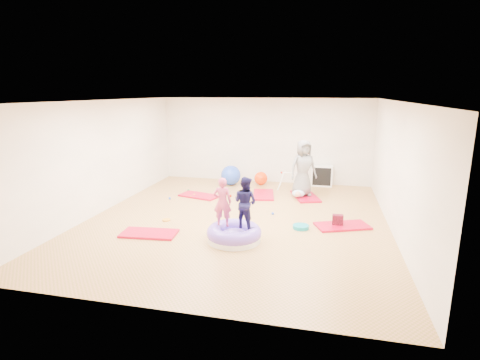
# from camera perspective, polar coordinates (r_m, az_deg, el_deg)

# --- Properties ---
(room) EXTENTS (7.01, 8.01, 2.81)m
(room) POSITION_cam_1_polar(r_m,az_deg,el_deg) (8.72, -0.44, 2.75)
(room) COLOR tan
(room) RESTS_ON ground
(gym_mat_front_left) EXTENTS (1.23, 0.70, 0.05)m
(gym_mat_front_left) POSITION_cam_1_polar(r_m,az_deg,el_deg) (8.37, -13.68, -7.92)
(gym_mat_front_left) COLOR #B2072E
(gym_mat_front_left) RESTS_ON ground
(gym_mat_mid_left) EXTENTS (1.25, 0.84, 0.05)m
(gym_mat_mid_left) POSITION_cam_1_polar(r_m,az_deg,el_deg) (11.05, -6.23, -2.38)
(gym_mat_mid_left) COLOR #B2072E
(gym_mat_mid_left) RESTS_ON ground
(gym_mat_center_back) EXTENTS (0.77, 1.25, 0.05)m
(gym_mat_center_back) POSITION_cam_1_polar(r_m,az_deg,el_deg) (11.11, 3.59, -2.24)
(gym_mat_center_back) COLOR #B2072E
(gym_mat_center_back) RESTS_ON ground
(gym_mat_right) EXTENTS (1.32, 1.00, 0.05)m
(gym_mat_right) POSITION_cam_1_polar(r_m,az_deg,el_deg) (8.88, 15.33, -6.76)
(gym_mat_right) COLOR #B2072E
(gym_mat_right) RESTS_ON ground
(gym_mat_rear_right) EXTENTS (0.97, 1.36, 0.05)m
(gym_mat_rear_right) POSITION_cam_1_polar(r_m,az_deg,el_deg) (11.07, 9.92, -2.47)
(gym_mat_rear_right) COLOR #B2072E
(gym_mat_rear_right) RESTS_ON ground
(inflatable_cushion) EXTENTS (1.14, 1.14, 0.36)m
(inflatable_cushion) POSITION_cam_1_polar(r_m,az_deg,el_deg) (7.78, -0.91, -8.26)
(inflatable_cushion) COLOR white
(inflatable_cushion) RESTS_ON ground
(child_pink) EXTENTS (0.40, 0.29, 1.03)m
(child_pink) POSITION_cam_1_polar(r_m,az_deg,el_deg) (7.67, -2.70, -3.02)
(child_pink) COLOR #D0426D
(child_pink) RESTS_ON inflatable_cushion
(child_navy) EXTENTS (0.64, 0.58, 1.07)m
(child_navy) POSITION_cam_1_polar(r_m,az_deg,el_deg) (7.57, 0.80, -3.08)
(child_navy) COLOR #14113E
(child_navy) RESTS_ON inflatable_cushion
(adult_caregiver) EXTENTS (0.94, 0.83, 1.62)m
(adult_caregiver) POSITION_cam_1_polar(r_m,az_deg,el_deg) (10.90, 9.61, 1.81)
(adult_caregiver) COLOR slate
(adult_caregiver) RESTS_ON gym_mat_rear_right
(infant) EXTENTS (0.36, 0.36, 0.21)m
(infant) POSITION_cam_1_polar(r_m,az_deg,el_deg) (10.81, 8.86, -2.08)
(infant) COLOR #C5E4FA
(infant) RESTS_ON gym_mat_rear_right
(ball_pit_balls) EXTENTS (3.13, 2.76, 0.07)m
(ball_pit_balls) POSITION_cam_1_polar(r_m,az_deg,el_deg) (10.47, -5.00, -3.18)
(ball_pit_balls) COLOR #BE1200
(ball_pit_balls) RESTS_ON ground
(exercise_ball_blue) EXTENTS (0.65, 0.65, 0.65)m
(exercise_ball_blue) POSITION_cam_1_polar(r_m,az_deg,el_deg) (12.27, -1.41, 0.72)
(exercise_ball_blue) COLOR blue
(exercise_ball_blue) RESTS_ON ground
(exercise_ball_orange) EXTENTS (0.43, 0.43, 0.43)m
(exercise_ball_orange) POSITION_cam_1_polar(r_m,az_deg,el_deg) (12.32, 3.20, 0.25)
(exercise_ball_orange) COLOR #FF3100
(exercise_ball_orange) RESTS_ON ground
(infant_play_gym) EXTENTS (0.71, 0.67, 0.54)m
(infant_play_gym) POSITION_cam_1_polar(r_m,az_deg,el_deg) (11.80, 7.61, 0.29)
(infant_play_gym) COLOR white
(infant_play_gym) RESTS_ON ground
(cube_shelf) EXTENTS (0.67, 0.33, 0.67)m
(cube_shelf) POSITION_cam_1_polar(r_m,az_deg,el_deg) (12.43, 12.35, 0.64)
(cube_shelf) COLOR white
(cube_shelf) RESTS_ON ground
(balance_disc) EXTENTS (0.36, 0.36, 0.08)m
(balance_disc) POSITION_cam_1_polar(r_m,az_deg,el_deg) (8.57, 9.26, -7.06)
(balance_disc) COLOR #0C8595
(balance_disc) RESTS_ON ground
(backpack) EXTENTS (0.24, 0.15, 0.28)m
(backpack) POSITION_cam_1_polar(r_m,az_deg,el_deg) (8.85, 14.65, -6.00)
(backpack) COLOR maroon
(backpack) RESTS_ON ground
(yellow_toy) EXTENTS (0.19, 0.19, 0.03)m
(yellow_toy) POSITION_cam_1_polar(r_m,az_deg,el_deg) (9.15, -11.16, -5.99)
(yellow_toy) COLOR orange
(yellow_toy) RESTS_ON ground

